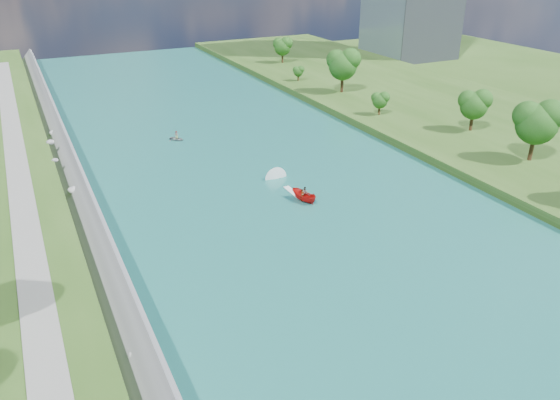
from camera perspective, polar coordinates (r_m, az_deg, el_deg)
ground at (r=63.44m, az=7.04°, el=-5.98°), size 260.00×260.00×0.00m
river_water at (r=78.84m, az=-0.77°, el=0.83°), size 55.00×240.00×0.10m
berm_east at (r=107.93m, az=23.84°, el=5.91°), size 44.00×240.00×1.50m
riprap_bank at (r=71.53m, az=-19.65°, el=-1.90°), size 4.07×236.00×4.27m
riverside_path at (r=71.18m, az=-25.16°, el=-1.48°), size 3.00×200.00×0.10m
trees_east at (r=98.89m, az=19.62°, el=8.62°), size 15.49×140.07×11.50m
motorboat at (r=76.98m, az=1.97°, el=0.79°), size 3.60×19.06×1.99m
raft at (r=101.56m, az=-10.75°, el=6.37°), size 3.39×3.50×1.71m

